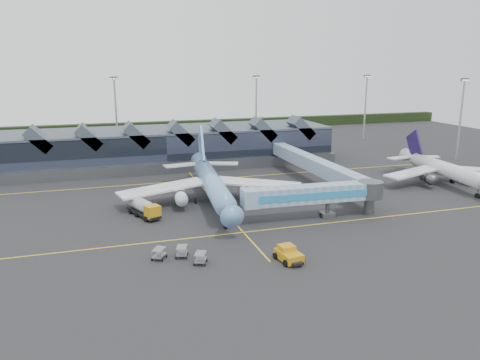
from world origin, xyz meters
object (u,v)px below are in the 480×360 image
object	(u,v)px
main_airliner	(211,182)
pushback_tug	(289,254)
jet_bridge	(322,194)
fuel_truck	(143,207)
regional_jet	(443,168)

from	to	relation	value
main_airliner	pushback_tug	world-z (taller)	main_airliner
jet_bridge	fuel_truck	xyz separation A→B (m)	(-29.73, 10.17, -2.53)
regional_jet	jet_bridge	world-z (taller)	regional_jet
fuel_truck	regional_jet	bearing A→B (deg)	-19.03
regional_jet	fuel_truck	distance (m)	66.52
fuel_truck	pushback_tug	xyz separation A→B (m)	(16.94, -25.54, -0.81)
jet_bridge	fuel_truck	bearing A→B (deg)	163.99
fuel_truck	pushback_tug	distance (m)	30.66
main_airliner	regional_jet	world-z (taller)	main_airliner
jet_bridge	pushback_tug	bearing A→B (deg)	-126.89
jet_bridge	fuel_truck	world-z (taller)	jet_bridge
main_airliner	jet_bridge	xyz separation A→B (m)	(16.04, -15.03, 0.32)
regional_jet	fuel_truck	xyz separation A→B (m)	(-66.41, -3.46, -1.74)
regional_jet	jet_bridge	distance (m)	39.14
regional_jet	jet_bridge	size ratio (longest dim) A/B	1.24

